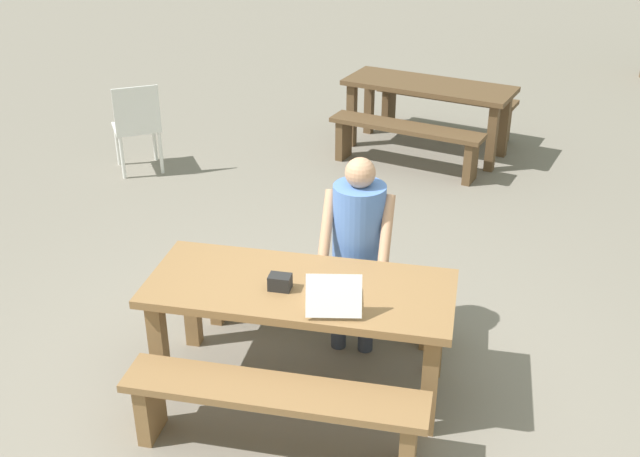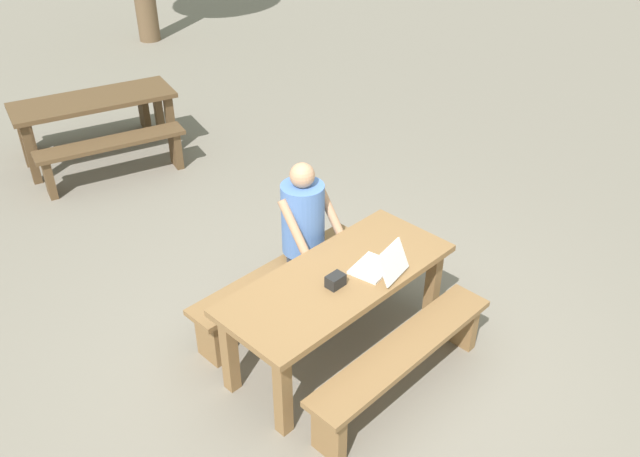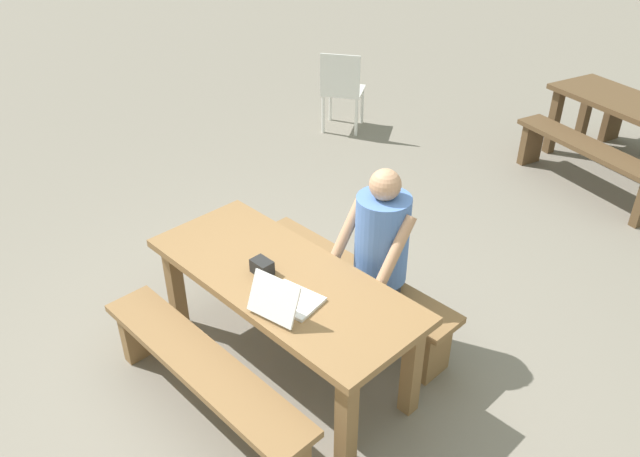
# 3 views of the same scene
# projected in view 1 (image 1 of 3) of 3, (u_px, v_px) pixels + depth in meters

# --- Properties ---
(ground_plane) EXTENTS (30.00, 30.00, 0.00)m
(ground_plane) POSITION_uv_depth(u_px,v_px,m) (301.00, 383.00, 4.76)
(ground_plane) COLOR gray
(picnic_table_front) EXTENTS (1.80, 0.74, 0.71)m
(picnic_table_front) POSITION_uv_depth(u_px,v_px,m) (300.00, 301.00, 4.48)
(picnic_table_front) COLOR olive
(picnic_table_front) RESTS_ON ground
(bench_near) EXTENTS (1.65, 0.30, 0.44)m
(bench_near) POSITION_uv_depth(u_px,v_px,m) (274.00, 405.00, 4.07)
(bench_near) COLOR olive
(bench_near) RESTS_ON ground
(bench_far) EXTENTS (1.65, 0.30, 0.44)m
(bench_far) POSITION_uv_depth(u_px,v_px,m) (321.00, 288.00, 5.14)
(bench_far) COLOR olive
(bench_far) RESTS_ON ground
(laptop) EXTENTS (0.36, 0.38, 0.24)m
(laptop) POSITION_uv_depth(u_px,v_px,m) (334.00, 297.00, 4.20)
(laptop) COLOR white
(laptop) RESTS_ON picnic_table_front
(small_pouch) EXTENTS (0.13, 0.09, 0.09)m
(small_pouch) POSITION_uv_depth(u_px,v_px,m) (280.00, 282.00, 4.37)
(small_pouch) COLOR black
(small_pouch) RESTS_ON picnic_table_front
(person_seated) EXTENTS (0.45, 0.43, 1.28)m
(person_seated) POSITION_uv_depth(u_px,v_px,m) (358.00, 237.00, 4.88)
(person_seated) COLOR #333847
(person_seated) RESTS_ON ground
(plastic_chair) EXTENTS (0.61, 0.61, 0.92)m
(plastic_chair) POSITION_uv_depth(u_px,v_px,m) (137.00, 126.00, 7.55)
(plastic_chair) COLOR white
(plastic_chair) RESTS_ON ground
(picnic_table_mid) EXTENTS (1.87, 1.12, 0.75)m
(picnic_table_mid) POSITION_uv_depth(u_px,v_px,m) (428.00, 95.00, 8.03)
(picnic_table_mid) COLOR brown
(picnic_table_mid) RESTS_ON ground
(bench_mid_south) EXTENTS (1.61, 0.72, 0.47)m
(bench_mid_south) POSITION_uv_depth(u_px,v_px,m) (406.00, 137.00, 7.68)
(bench_mid_south) COLOR brown
(bench_mid_south) RESTS_ON ground
(bench_mid_north) EXTENTS (1.61, 0.72, 0.47)m
(bench_mid_north) POSITION_uv_depth(u_px,v_px,m) (446.00, 104.00, 8.63)
(bench_mid_north) COLOR brown
(bench_mid_north) RESTS_ON ground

